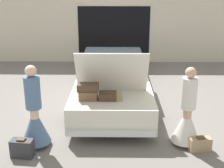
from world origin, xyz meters
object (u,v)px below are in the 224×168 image
Objects in this scene: person_left at (35,118)px; suitcase_beside_right_person at (200,144)px; car at (113,79)px; person_right at (187,118)px; suitcase_beside_left_person at (22,148)px.

suitcase_beside_right_person is at bearing 74.83° from person_left.
suitcase_beside_right_person is (3.25, -0.17, -0.46)m from person_left.
person_right is (1.51, -2.59, 0.02)m from car.
suitcase_beside_left_person is (-3.18, -0.52, -0.41)m from person_right.
person_left is 0.62m from suitcase_beside_left_person.
person_left is 3.02m from person_right.
suitcase_beside_left_person is (-1.67, -3.11, -0.38)m from car.
person_left reaches higher than suitcase_beside_left_person.
person_left is at bearing 68.95° from suitcase_beside_left_person.
person_left is at bearing 105.39° from person_right.
car is at bearing 43.92° from person_right.
person_right is at bearing -59.71° from car.
person_right is at bearing 9.27° from suitcase_beside_left_person.
suitcase_beside_left_person is at bearing -118.25° from car.
suitcase_beside_right_person is (3.41, 0.25, -0.04)m from suitcase_beside_left_person.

